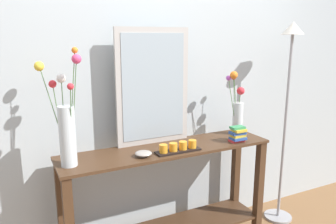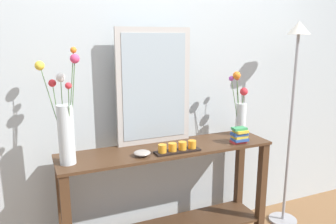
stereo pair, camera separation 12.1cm
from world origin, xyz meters
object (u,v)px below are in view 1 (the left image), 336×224
object	(u,v)px
console_table	(168,191)
floor_lamp	(288,91)
candle_tray	(178,148)
mirror_leaning	(153,87)
decorative_bowl	(143,153)
vase_right	(237,110)
tall_vase_left	(66,125)
book_stack	(238,134)

from	to	relation	value
console_table	floor_lamp	world-z (taller)	floor_lamp
candle_tray	mirror_leaning	bearing A→B (deg)	104.52
console_table	decorative_bowl	xyz separation A→B (m)	(-0.22, -0.08, 0.35)
mirror_leaning	candle_tray	bearing A→B (deg)	-75.48
console_table	vase_right	bearing A→B (deg)	5.49
console_table	floor_lamp	xyz separation A→B (m)	(1.11, -0.00, 0.66)
mirror_leaning	floor_lamp	world-z (taller)	floor_lamp
vase_right	candle_tray	xyz separation A→B (m)	(-0.62, -0.17, -0.17)
tall_vase_left	decorative_bowl	world-z (taller)	tall_vase_left
console_table	tall_vase_left	world-z (taller)	tall_vase_left
tall_vase_left	vase_right	xyz separation A→B (m)	(1.33, 0.08, -0.05)
console_table	candle_tray	world-z (taller)	candle_tray
vase_right	floor_lamp	size ratio (longest dim) A/B	0.30
console_table	floor_lamp	distance (m)	1.29
mirror_leaning	book_stack	world-z (taller)	mirror_leaning
tall_vase_left	floor_lamp	world-z (taller)	floor_lamp
decorative_bowl	floor_lamp	world-z (taller)	floor_lamp
floor_lamp	decorative_bowl	bearing A→B (deg)	-176.40
book_stack	candle_tray	bearing A→B (deg)	179.87
mirror_leaning	tall_vase_left	size ratio (longest dim) A/B	1.17
tall_vase_left	mirror_leaning	bearing A→B (deg)	15.13
candle_tray	decorative_bowl	world-z (taller)	candle_tray
candle_tray	floor_lamp	bearing A→B (deg)	5.45
tall_vase_left	floor_lamp	bearing A→B (deg)	0.62
tall_vase_left	console_table	bearing A→B (deg)	1.68
console_table	vase_right	size ratio (longest dim) A/B	3.01
console_table	floor_lamp	size ratio (longest dim) A/B	0.89
console_table	book_stack	world-z (taller)	book_stack
book_stack	console_table	bearing A→B (deg)	168.66
mirror_leaning	candle_tray	world-z (taller)	mirror_leaning
decorative_bowl	floor_lamp	bearing A→B (deg)	3.60
tall_vase_left	candle_tray	size ratio (longest dim) A/B	2.22
candle_tray	floor_lamp	size ratio (longest dim) A/B	0.19
console_table	mirror_leaning	bearing A→B (deg)	105.31
mirror_leaning	decorative_bowl	xyz separation A→B (m)	(-0.18, -0.24, -0.39)
candle_tray	tall_vase_left	bearing A→B (deg)	173.22
tall_vase_left	decorative_bowl	xyz separation A→B (m)	(0.46, -0.06, -0.23)
vase_right	decorative_bowl	size ratio (longest dim) A/B	4.54
mirror_leaning	vase_right	bearing A→B (deg)	-7.62
candle_tray	floor_lamp	world-z (taller)	floor_lamp
vase_right	decorative_bowl	distance (m)	0.89
vase_right	book_stack	distance (m)	0.25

